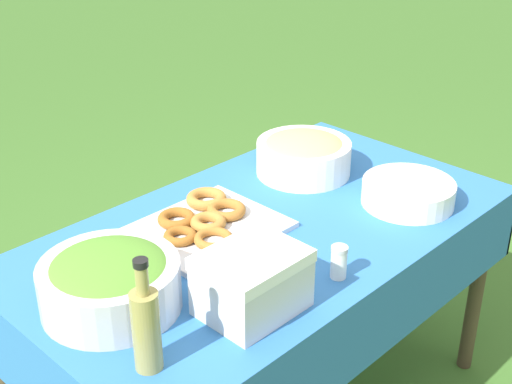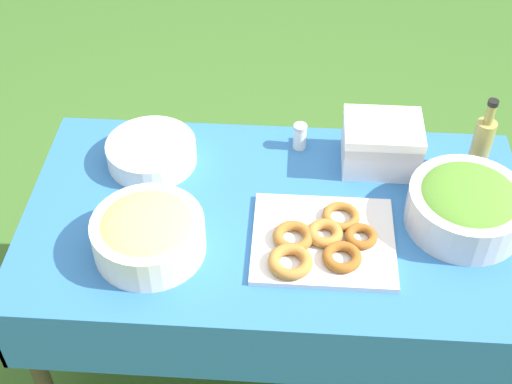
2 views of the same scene
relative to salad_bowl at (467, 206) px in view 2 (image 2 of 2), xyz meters
The scene contains 9 objects.
ground_plane 0.95m from the salad_bowl, ahead, with size 14.00×14.00×0.00m, color #3D6B28.
picnic_table 0.56m from the salad_bowl, ahead, with size 1.47×0.81×0.71m.
salad_bowl is the anchor object (origin of this frame).
pasta_bowl 0.89m from the salad_bowl, 10.05° to the left, with size 0.31×0.31×0.13m.
donut_platter 0.42m from the salad_bowl, 15.29° to the left, with size 0.40×0.35×0.05m.
plate_stack 0.96m from the salad_bowl, 12.80° to the right, with size 0.28×0.28×0.07m.
olive_oil_bottle 0.25m from the salad_bowl, 106.82° to the right, with size 0.06×0.06×0.27m.
cooler_box 0.33m from the salad_bowl, 48.08° to the right, with size 0.24×0.19×0.15m.
salt_shaker 0.57m from the salad_bowl, 33.20° to the right, with size 0.04×0.04×0.09m.
Camera 2 is at (-0.03, 1.44, 2.20)m, focal length 50.00 mm.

